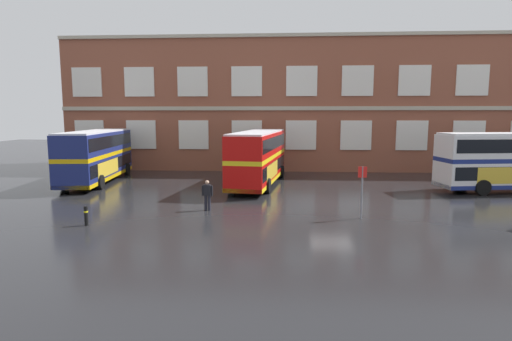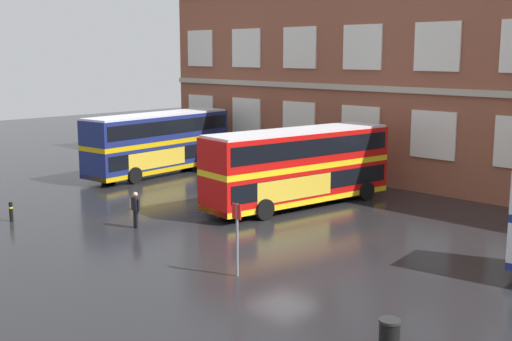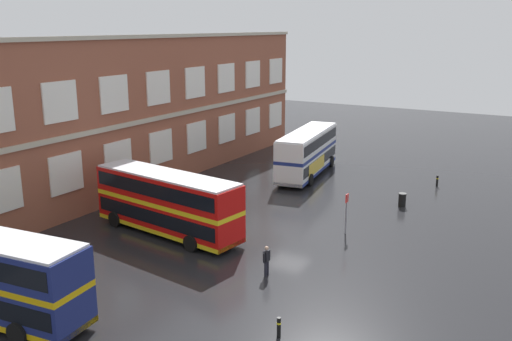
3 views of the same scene
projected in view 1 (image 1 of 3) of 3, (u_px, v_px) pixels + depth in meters
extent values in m
plane|color=black|center=(328.00, 197.00, 26.96)|extent=(120.00, 120.00, 0.00)
cube|color=brown|center=(325.00, 106.00, 41.89)|extent=(50.34, 8.00, 12.29)
cube|color=#B2A893|center=(329.00, 108.00, 37.89)|extent=(50.34, 0.16, 0.36)
cube|color=#B2A893|center=(331.00, 34.00, 37.05)|extent=(50.34, 0.28, 0.30)
cube|color=silver|center=(90.00, 134.00, 39.66)|extent=(2.82, 0.12, 2.70)
cube|color=silver|center=(141.00, 135.00, 39.34)|extent=(2.82, 0.12, 2.70)
cube|color=silver|center=(194.00, 135.00, 39.03)|extent=(2.82, 0.12, 2.70)
cube|color=silver|center=(247.00, 135.00, 38.71)|extent=(2.82, 0.12, 2.70)
cube|color=silver|center=(301.00, 135.00, 38.40)|extent=(2.82, 0.12, 2.70)
cube|color=silver|center=(356.00, 135.00, 38.08)|extent=(2.82, 0.12, 2.70)
cube|color=silver|center=(412.00, 135.00, 37.77)|extent=(2.82, 0.12, 2.70)
cube|color=silver|center=(469.00, 136.00, 37.45)|extent=(2.82, 0.12, 2.70)
cube|color=silver|center=(87.00, 82.00, 39.00)|extent=(2.82, 0.12, 2.70)
cube|color=silver|center=(139.00, 82.00, 38.69)|extent=(2.82, 0.12, 2.70)
cube|color=silver|center=(193.00, 82.00, 38.37)|extent=(2.82, 0.12, 2.70)
cube|color=silver|center=(247.00, 81.00, 38.06)|extent=(2.82, 0.12, 2.70)
cube|color=silver|center=(302.00, 81.00, 37.74)|extent=(2.82, 0.12, 2.70)
cube|color=silver|center=(358.00, 81.00, 37.43)|extent=(2.82, 0.12, 2.70)
cube|color=silver|center=(415.00, 80.00, 37.11)|extent=(2.82, 0.12, 2.70)
cube|color=silver|center=(472.00, 80.00, 36.80)|extent=(2.82, 0.12, 2.70)
cube|color=navy|center=(97.00, 167.00, 32.81)|extent=(3.69, 11.21, 1.75)
cube|color=black|center=(97.00, 164.00, 32.78)|extent=(3.69, 10.77, 0.90)
cube|color=gold|center=(97.00, 154.00, 32.68)|extent=(3.69, 11.21, 0.30)
cube|color=navy|center=(96.00, 142.00, 32.55)|extent=(3.69, 11.21, 1.55)
cube|color=black|center=(96.00, 141.00, 32.54)|extent=(3.69, 10.77, 0.90)
cube|color=gold|center=(98.00, 176.00, 32.91)|extent=(3.71, 11.21, 0.28)
cube|color=silver|center=(96.00, 131.00, 32.44)|extent=(3.57, 10.98, 0.12)
cube|color=gold|center=(109.00, 168.00, 31.55)|extent=(0.54, 4.82, 1.10)
cube|color=yellow|center=(116.00, 134.00, 37.91)|extent=(1.65, 0.23, 0.40)
cylinder|color=black|center=(127.00, 169.00, 36.77)|extent=(0.43, 1.07, 1.04)
cylinder|color=black|center=(98.00, 169.00, 36.67)|extent=(0.43, 1.07, 1.04)
cylinder|color=black|center=(100.00, 182.00, 29.69)|extent=(0.43, 1.07, 1.04)
cylinder|color=black|center=(64.00, 182.00, 29.59)|extent=(0.43, 1.07, 1.04)
cube|color=red|center=(258.00, 169.00, 31.49)|extent=(3.97, 11.24, 1.75)
cube|color=black|center=(258.00, 166.00, 31.46)|extent=(3.95, 10.81, 0.90)
cube|color=yellow|center=(258.00, 155.00, 31.35)|extent=(3.97, 11.24, 0.30)
cube|color=red|center=(258.00, 143.00, 31.23)|extent=(3.97, 11.24, 1.55)
cube|color=black|center=(258.00, 142.00, 31.22)|extent=(3.95, 10.81, 0.90)
cube|color=yellow|center=(258.00, 178.00, 31.58)|extent=(3.99, 11.24, 0.28)
cube|color=silver|center=(258.00, 132.00, 31.12)|extent=(3.84, 11.01, 0.12)
cube|color=gold|center=(272.00, 170.00, 29.94)|extent=(0.66, 4.80, 1.10)
cube|color=yellow|center=(270.00, 134.00, 36.49)|extent=(1.65, 0.28, 0.40)
cylinder|color=black|center=(282.00, 172.00, 35.08)|extent=(0.45, 1.07, 1.04)
cylinder|color=black|center=(252.00, 171.00, 35.57)|extent=(0.45, 1.07, 1.04)
cylinder|color=black|center=(268.00, 186.00, 28.13)|extent=(0.45, 1.07, 1.04)
cylinder|color=black|center=(231.00, 185.00, 28.62)|extent=(0.45, 1.07, 1.04)
cube|color=gold|center=(512.00, 175.00, 27.51)|extent=(4.79, 0.74, 1.10)
cylinder|color=black|center=(483.00, 188.00, 27.46)|extent=(1.08, 0.47, 1.04)
cylinder|color=black|center=(461.00, 181.00, 29.98)|extent=(1.08, 0.47, 1.04)
cylinder|color=black|center=(209.00, 203.00, 23.13)|extent=(0.17, 0.17, 0.85)
cylinder|color=black|center=(206.00, 203.00, 23.15)|extent=(0.17, 0.17, 0.85)
cube|color=black|center=(207.00, 190.00, 23.04)|extent=(0.41, 0.25, 0.60)
cylinder|color=black|center=(212.00, 191.00, 23.02)|extent=(0.11, 0.11, 0.57)
cylinder|color=black|center=(203.00, 191.00, 23.07)|extent=(0.11, 0.11, 0.57)
sphere|color=tan|center=(207.00, 182.00, 22.98)|extent=(0.22, 0.22, 0.22)
cylinder|color=slate|center=(362.00, 193.00, 21.16)|extent=(0.10, 0.10, 2.70)
cube|color=red|center=(363.00, 172.00, 21.00)|extent=(0.44, 0.04, 0.56)
cylinder|color=black|center=(86.00, 216.00, 19.94)|extent=(0.18, 0.18, 0.95)
cylinder|color=yellow|center=(86.00, 212.00, 19.91)|extent=(0.19, 0.19, 0.08)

